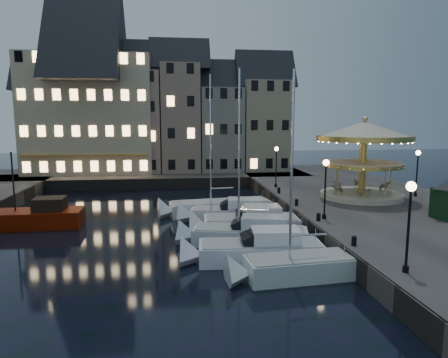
{
  "coord_description": "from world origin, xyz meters",
  "views": [
    {
      "loc": [
        -3.11,
        -25.15,
        8.14
      ],
      "look_at": [
        1.0,
        8.0,
        3.2
      ],
      "focal_mm": 32.0,
      "sensor_mm": 36.0,
      "label": 1
    }
  ],
  "objects": [
    {
      "name": "bollard_c",
      "position": [
        6.6,
        5.5,
        1.6
      ],
      "size": [
        0.3,
        0.3,
        0.57
      ],
      "color": "black",
      "rests_on": "quay_east"
    },
    {
      "name": "townhouse_na",
      "position": [
        -19.5,
        30.0,
        7.78
      ],
      "size": [
        5.5,
        8.0,
        12.8
      ],
      "color": "gray",
      "rests_on": "quay_north"
    },
    {
      "name": "hotel_corner",
      "position": [
        -14.0,
        30.0,
        9.78
      ],
      "size": [
        17.6,
        9.0,
        16.8
      ],
      "color": "beige",
      "rests_on": "quay_north"
    },
    {
      "name": "bollard_d",
      "position": [
        6.6,
        11.0,
        1.6
      ],
      "size": [
        0.3,
        0.3,
        0.57
      ],
      "color": "black",
      "rests_on": "quay_east"
    },
    {
      "name": "townhouse_nc",
      "position": [
        -8.0,
        30.0,
        8.78
      ],
      "size": [
        6.82,
        8.0,
        14.8
      ],
      "color": "tan",
      "rests_on": "quay_north"
    },
    {
      "name": "quay_north",
      "position": [
        -8.0,
        28.0,
        0.65
      ],
      "size": [
        44.0,
        12.0,
        1.3
      ],
      "primitive_type": "cube",
      "color": "#474442",
      "rests_on": "ground"
    },
    {
      "name": "motorboat_f",
      "position": [
        0.22,
        8.78,
        0.53
      ],
      "size": [
        9.86,
        3.8,
        13.03
      ],
      "color": "silver",
      "rests_on": "ground"
    },
    {
      "name": "red_fishing_boat",
      "position": [
        -14.02,
        6.21,
        0.7
      ],
      "size": [
        7.76,
        2.86,
        6.01
      ],
      "color": "#691200",
      "rests_on": "ground"
    },
    {
      "name": "quaywall_e",
      "position": [
        6.0,
        6.0,
        0.65
      ],
      "size": [
        0.15,
        44.0,
        1.3
      ],
      "primitive_type": "cube",
      "color": "#47423A",
      "rests_on": "ground"
    },
    {
      "name": "streetlamp_a",
      "position": [
        7.2,
        -9.0,
        4.02
      ],
      "size": [
        0.44,
        0.44,
        4.17
      ],
      "color": "black",
      "rests_on": "quay_east"
    },
    {
      "name": "ground",
      "position": [
        0.0,
        0.0,
        0.0
      ],
      "size": [
        160.0,
        160.0,
        0.0
      ],
      "primitive_type": "plane",
      "color": "black",
      "rests_on": "ground"
    },
    {
      "name": "motorboat_b",
      "position": [
        1.32,
        -3.33,
        0.64
      ],
      "size": [
        8.22,
        2.92,
        2.15
      ],
      "color": "silver",
      "rests_on": "ground"
    },
    {
      "name": "townhouse_nb",
      "position": [
        -14.05,
        30.0,
        8.28
      ],
      "size": [
        6.16,
        8.0,
        13.8
      ],
      "color": "slate",
      "rests_on": "quay_north"
    },
    {
      "name": "motorboat_c",
      "position": [
        1.31,
        -0.06,
        0.68
      ],
      "size": [
        8.52,
        4.11,
        11.32
      ],
      "color": "silver",
      "rests_on": "ground"
    },
    {
      "name": "townhouse_nd",
      "position": [
        -2.25,
        30.0,
        9.28
      ],
      "size": [
        5.5,
        8.0,
        15.8
      ],
      "color": "gray",
      "rests_on": "quay_north"
    },
    {
      "name": "quay_east",
      "position": [
        14.0,
        6.0,
        0.65
      ],
      "size": [
        16.0,
        56.0,
        1.3
      ],
      "primitive_type": "cube",
      "color": "#474442",
      "rests_on": "ground"
    },
    {
      "name": "bollard_b",
      "position": [
        6.6,
        0.5,
        1.6
      ],
      "size": [
        0.3,
        0.3,
        0.57
      ],
      "color": "black",
      "rests_on": "quay_east"
    },
    {
      "name": "streetlamp_d",
      "position": [
        18.5,
        8.0,
        4.02
      ],
      "size": [
        0.44,
        0.44,
        4.17
      ],
      "color": "black",
      "rests_on": "quay_east"
    },
    {
      "name": "motorboat_d",
      "position": [
        1.94,
        2.89,
        0.64
      ],
      "size": [
        7.97,
        3.11,
        2.15
      ],
      "color": "silver",
      "rests_on": "ground"
    },
    {
      "name": "motorboat_a",
      "position": [
        2.65,
        -6.02,
        0.54
      ],
      "size": [
        6.72,
        2.67,
        11.1
      ],
      "color": "silver",
      "rests_on": "ground"
    },
    {
      "name": "bollard_a",
      "position": [
        6.6,
        -5.0,
        1.6
      ],
      "size": [
        0.3,
        0.3,
        0.57
      ],
      "color": "black",
      "rests_on": "quay_east"
    },
    {
      "name": "streetlamp_b",
      "position": [
        7.2,
        1.0,
        4.02
      ],
      "size": [
        0.44,
        0.44,
        4.17
      ],
      "color": "black",
      "rests_on": "quay_east"
    },
    {
      "name": "townhouse_ne",
      "position": [
        3.2,
        30.0,
        7.78
      ],
      "size": [
        6.16,
        8.0,
        12.8
      ],
      "color": "gray",
      "rests_on": "quay_north"
    },
    {
      "name": "townhouse_nf",
      "position": [
        9.25,
        30.0,
        8.28
      ],
      "size": [
        6.82,
        8.0,
        13.8
      ],
      "color": "gray",
      "rests_on": "quay_north"
    },
    {
      "name": "quaywall_n",
      "position": [
        -6.0,
        22.0,
        0.65
      ],
      "size": [
        48.0,
        0.15,
        1.3
      ],
      "primitive_type": "cube",
      "color": "#47423A",
      "rests_on": "ground"
    },
    {
      "name": "motorboat_e",
      "position": [
        1.14,
        5.8,
        0.64
      ],
      "size": [
        8.02,
        3.47,
        2.15
      ],
      "color": "silver",
      "rests_on": "ground"
    },
    {
      "name": "carousel",
      "position": [
        13.34,
        8.01,
        5.99
      ],
      "size": [
        8.15,
        8.15,
        7.13
      ],
      "color": "beige",
      "rests_on": "quay_east"
    },
    {
      "name": "streetlamp_c",
      "position": [
        7.2,
        14.5,
        4.02
      ],
      "size": [
        0.44,
        0.44,
        4.17
      ],
      "color": "black",
      "rests_on": "quay_east"
    }
  ]
}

